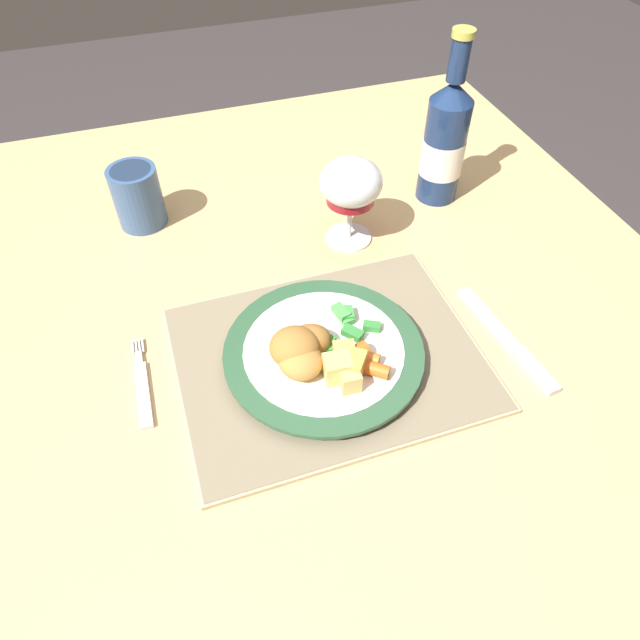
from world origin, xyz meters
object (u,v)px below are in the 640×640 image
(table_knife, at_px, (514,346))
(fork, at_px, (143,388))
(dinner_plate, at_px, (324,353))
(drinking_cup, at_px, (137,196))
(bottle, at_px, (444,142))
(wine_glass, at_px, (351,186))
(dining_table, at_px, (276,334))

(table_knife, bearing_deg, fork, 169.47)
(dinner_plate, bearing_deg, drinking_cup, 116.40)
(table_knife, relative_size, bottle, 0.74)
(wine_glass, bearing_deg, drinking_cup, 154.25)
(fork, relative_size, wine_glass, 1.02)
(dining_table, height_order, wine_glass, wine_glass)
(dining_table, xyz_separation_m, drinking_cup, (-0.15, 0.21, 0.14))
(dinner_plate, height_order, wine_glass, wine_glass)
(drinking_cup, bearing_deg, fork, -96.94)
(dining_table, distance_m, fork, 0.24)
(table_knife, relative_size, drinking_cup, 2.07)
(dinner_plate, relative_size, bottle, 0.93)
(dining_table, distance_m, table_knife, 0.33)
(fork, bearing_deg, wine_glass, 29.51)
(dinner_plate, distance_m, wine_glass, 0.25)
(fork, distance_m, wine_glass, 0.38)
(dining_table, relative_size, dinner_plate, 4.66)
(table_knife, distance_m, bottle, 0.34)
(dinner_plate, height_order, bottle, bottle)
(dinner_plate, relative_size, drinking_cup, 2.60)
(wine_glass, relative_size, bottle, 0.51)
(dining_table, xyz_separation_m, fork, (-0.19, -0.11, 0.09))
(table_knife, bearing_deg, dinner_plate, 166.93)
(dining_table, bearing_deg, wine_glass, 27.85)
(dining_table, relative_size, drinking_cup, 12.09)
(drinking_cup, bearing_deg, dining_table, -54.91)
(fork, height_order, table_knife, table_knife)
(dining_table, height_order, fork, fork)
(wine_glass, height_order, drinking_cup, wine_glass)
(dining_table, bearing_deg, fork, -149.29)
(dining_table, relative_size, bottle, 4.33)
(fork, distance_m, bottle, 0.56)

